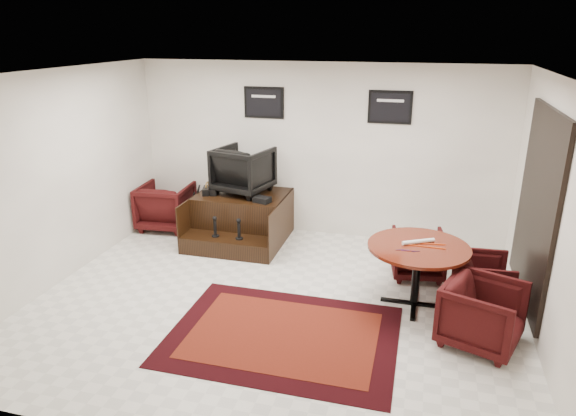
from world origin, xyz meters
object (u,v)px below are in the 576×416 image
(armchair_side, at_px, (166,204))
(shine_chair, at_px, (243,168))
(table_chair_corner, at_px, (483,311))
(table_chair_back, at_px, (418,252))
(table_chair_window, at_px, (483,277))
(shine_podium, at_px, (242,219))
(meeting_table, at_px, (418,253))

(armchair_side, bearing_deg, shine_chair, 176.86)
(armchair_side, height_order, table_chair_corner, armchair_side)
(armchair_side, distance_m, table_chair_back, 4.31)
(armchair_side, height_order, table_chair_back, armchair_side)
(table_chair_window, xyz_separation_m, table_chair_corner, (-0.09, -0.98, 0.06))
(shine_chair, relative_size, table_chair_window, 1.22)
(shine_chair, height_order, armchair_side, shine_chair)
(shine_chair, height_order, table_chair_back, shine_chair)
(armchair_side, bearing_deg, table_chair_back, 165.61)
(shine_chair, bearing_deg, table_chair_corner, 160.44)
(shine_podium, xyz_separation_m, meeting_table, (2.81, -1.49, 0.36))
(shine_podium, relative_size, shine_chair, 1.81)
(shine_podium, relative_size, table_chair_corner, 1.88)
(table_chair_back, xyz_separation_m, table_chair_window, (0.81, -0.54, -0.01))
(armchair_side, distance_m, meeting_table, 4.54)
(shine_chair, height_order, meeting_table, shine_chair)
(shine_podium, bearing_deg, meeting_table, -27.87)
(shine_podium, relative_size, armchair_side, 1.75)
(armchair_side, bearing_deg, table_chair_window, 161.31)
(table_chair_back, xyz_separation_m, table_chair_corner, (0.72, -1.52, 0.05))
(armchair_side, xyz_separation_m, table_chair_back, (4.24, -0.77, -0.08))
(shine_podium, xyz_separation_m, table_chair_back, (2.82, -0.64, 0.01))
(meeting_table, height_order, table_chair_corner, meeting_table)
(armchair_side, height_order, table_chair_window, armchair_side)
(shine_chair, xyz_separation_m, armchair_side, (-1.42, -0.02, -0.73))
(armchair_side, xyz_separation_m, meeting_table, (4.24, -1.61, 0.28))
(shine_podium, xyz_separation_m, table_chair_window, (3.63, -1.19, -0.01))
(shine_podium, bearing_deg, shine_chair, 90.00)
(shine_chair, xyz_separation_m, meeting_table, (2.81, -1.64, -0.46))
(table_chair_corner, bearing_deg, table_chair_window, 14.92)
(armchair_side, xyz_separation_m, table_chair_window, (5.05, -1.31, -0.09))
(shine_podium, xyz_separation_m, armchair_side, (-1.42, 0.12, 0.08))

